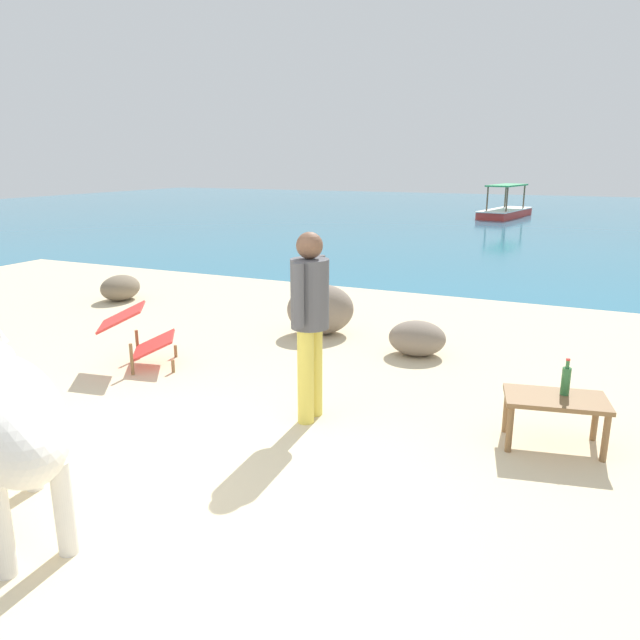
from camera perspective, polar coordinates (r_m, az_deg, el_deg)
sand_beach at (r=4.17m, az=-15.59°, el=-17.28°), size 18.00×14.00×0.04m
water_surface at (r=24.85m, az=19.02°, el=9.10°), size 60.00×36.00×0.03m
cow at (r=4.00m, az=-27.92°, el=-7.87°), size 1.91×1.31×1.11m
low_bench_table at (r=4.99m, az=21.64°, el=-7.59°), size 0.83×0.58×0.41m
bottle at (r=4.99m, az=22.51°, el=-5.36°), size 0.07×0.07×0.30m
deck_chair_near at (r=6.69m, az=-17.06°, el=-1.16°), size 0.93×0.87×0.68m
person_standing at (r=4.94m, az=-0.98°, el=0.69°), size 0.32×0.51×1.62m
shore_rock_large at (r=6.92m, az=9.30°, el=-1.73°), size 0.73×0.62×0.40m
shore_rock_medium at (r=10.07m, az=-18.60°, el=2.95°), size 0.56×0.72×0.40m
shore_rock_small at (r=7.64m, az=0.04°, el=1.03°), size 1.07×0.99×0.65m
boat_red at (r=25.46m, az=17.34°, el=10.01°), size 1.82×3.82×1.29m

